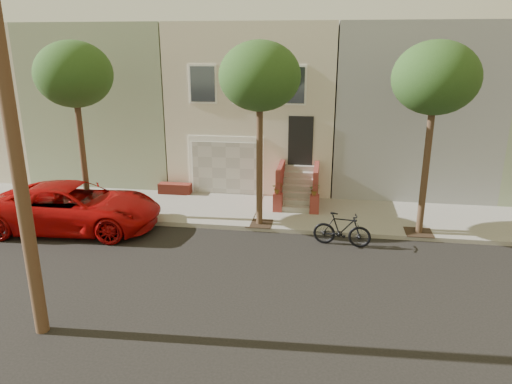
# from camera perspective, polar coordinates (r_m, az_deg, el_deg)

# --- Properties ---
(ground) EXTENTS (90.00, 90.00, 0.00)m
(ground) POSITION_cam_1_polar(r_m,az_deg,el_deg) (13.80, -6.17, -9.94)
(ground) COLOR black
(ground) RESTS_ON ground
(sidewalk) EXTENTS (40.00, 3.70, 0.15)m
(sidewalk) POSITION_cam_1_polar(r_m,az_deg,el_deg) (18.56, -2.00, -2.25)
(sidewalk) COLOR gray
(sidewalk) RESTS_ON ground
(house_row) EXTENTS (33.10, 11.70, 7.00)m
(house_row) POSITION_cam_1_polar(r_m,az_deg,el_deg) (23.39, 0.60, 10.85)
(house_row) COLOR beige
(house_row) RESTS_ON sidewalk
(tree_left) EXTENTS (2.70, 2.57, 6.30)m
(tree_left) POSITION_cam_1_polar(r_m,az_deg,el_deg) (18.04, -21.01, 12.93)
(tree_left) COLOR #2D2116
(tree_left) RESTS_ON sidewalk
(tree_mid) EXTENTS (2.70, 2.57, 6.30)m
(tree_mid) POSITION_cam_1_polar(r_m,az_deg,el_deg) (15.92, 0.45, 13.59)
(tree_mid) COLOR #2D2116
(tree_mid) RESTS_ON sidewalk
(tree_right) EXTENTS (2.70, 2.57, 6.30)m
(tree_right) POSITION_cam_1_polar(r_m,az_deg,el_deg) (16.07, 20.74, 12.54)
(tree_right) COLOR #2D2116
(tree_right) RESTS_ON sidewalk
(pickup_truck) EXTENTS (6.16, 3.19, 1.66)m
(pickup_truck) POSITION_cam_1_polar(r_m,az_deg,el_deg) (17.87, -20.98, -1.67)
(pickup_truck) COLOR #AE090A
(pickup_truck) RESTS_ON ground
(motorcycle) EXTENTS (1.92, 0.77, 1.12)m
(motorcycle) POSITION_cam_1_polar(r_m,az_deg,el_deg) (15.66, 10.28, -4.44)
(motorcycle) COLOR black
(motorcycle) RESTS_ON ground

